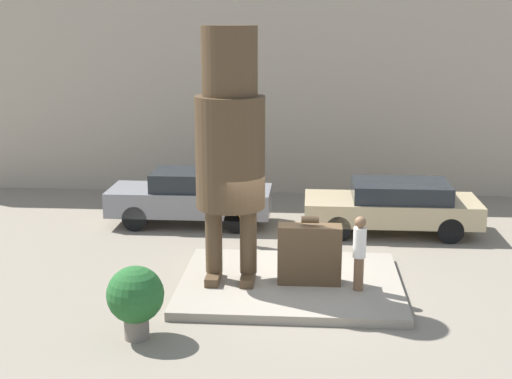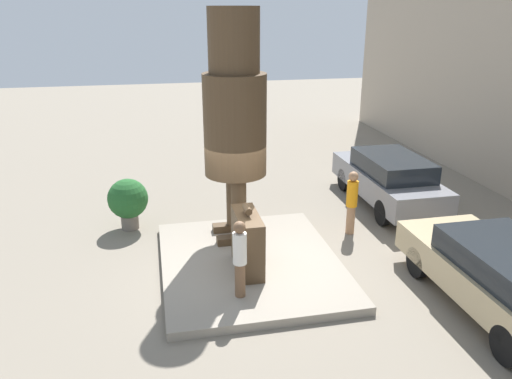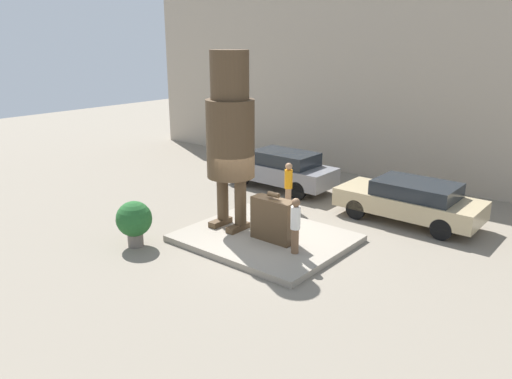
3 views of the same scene
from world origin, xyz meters
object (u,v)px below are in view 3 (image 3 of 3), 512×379
at_px(statue_figure, 230,128).
at_px(parked_car_grey, 282,169).
at_px(tourist, 295,223).
at_px(parked_car_tan, 410,200).
at_px(giant_suitcase, 273,219).
at_px(worker_hivis, 288,184).
at_px(planter_pot, 134,220).

height_order(statue_figure, parked_car_grey, statue_figure).
distance_m(tourist, parked_car_tan, 4.94).
bearing_deg(giant_suitcase, parked_car_grey, 124.30).
distance_m(giant_suitcase, tourist, 1.09).
distance_m(statue_figure, worker_hivis, 3.81).
distance_m(parked_car_grey, planter_pot, 7.38).
xyz_separation_m(statue_figure, tourist, (2.68, -0.39, -2.26)).
bearing_deg(worker_hivis, giant_suitcase, -61.41).
distance_m(tourist, parked_car_grey, 6.73).
bearing_deg(worker_hivis, parked_car_grey, 132.30).
distance_m(parked_car_grey, worker_hivis, 2.45).
bearing_deg(tourist, statue_figure, 171.70).
bearing_deg(worker_hivis, tourist, -51.65).
relative_size(statue_figure, parked_car_tan, 1.15).
height_order(tourist, parked_car_tan, tourist).
height_order(planter_pot, worker_hivis, worker_hivis).
bearing_deg(statue_figure, giant_suitcase, -1.60).
distance_m(statue_figure, planter_pot, 3.89).
bearing_deg(planter_pot, parked_car_grey, 91.41).
bearing_deg(parked_car_tan, worker_hivis, 20.09).
xyz_separation_m(tourist, worker_hivis, (-2.65, 3.36, -0.14)).
height_order(statue_figure, planter_pot, statue_figure).
bearing_deg(tourist, planter_pot, -151.88).
xyz_separation_m(giant_suitcase, parked_car_grey, (-3.29, 4.82, 0.00)).
relative_size(parked_car_grey, worker_hivis, 2.70).
relative_size(giant_suitcase, planter_pot, 1.08).
distance_m(statue_figure, giant_suitcase, 2.99).
distance_m(planter_pot, worker_hivis, 5.75).
xyz_separation_m(statue_figure, parked_car_grey, (-1.62, 4.78, -2.48)).
xyz_separation_m(parked_car_grey, worker_hivis, (1.65, -1.81, 0.09)).
xyz_separation_m(parked_car_tan, worker_hivis, (-3.88, -1.42, 0.15)).
distance_m(parked_car_grey, parked_car_tan, 5.55).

